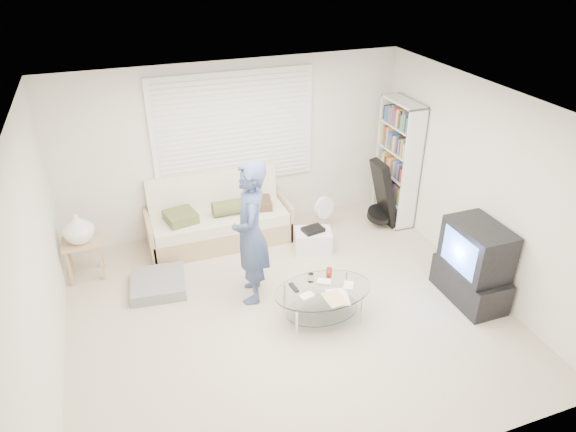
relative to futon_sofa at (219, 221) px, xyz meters
name	(u,v)px	position (x,y,z in m)	size (l,w,h in m)	color
ground	(288,312)	(0.38, -1.87, -0.33)	(5.00, 5.00, 0.00)	#B8A78F
room_shell	(273,172)	(0.38, -1.39, 1.30)	(5.02, 4.52, 2.51)	silver
window_blinds	(234,129)	(0.38, 0.33, 1.22)	(2.32, 0.08, 1.62)	silver
futon_sofa	(219,221)	(0.00, 0.00, 0.00)	(2.03, 0.82, 0.99)	tan
grey_floor_pillow	(158,284)	(-1.01, -0.88, -0.25)	(0.67, 0.67, 0.15)	slate
side_table	(79,230)	(-1.84, -0.29, 0.38)	(0.48, 0.38, 0.94)	tan
bookshelf	(397,163)	(2.70, -0.28, 0.62)	(0.30, 0.80, 1.89)	white
guitar_case	(383,198)	(2.42, -0.44, 0.15)	(0.43, 0.40, 1.06)	black
floor_fan	(324,211)	(1.54, -0.25, 0.01)	(0.36, 0.23, 0.57)	white
storage_bin	(313,240)	(1.18, -0.71, -0.16)	(0.59, 0.48, 0.36)	white
tv_unit	(474,264)	(2.58, -2.36, 0.17)	(0.52, 0.94, 1.02)	black
coffee_table	(323,295)	(0.73, -2.11, 0.02)	(1.16, 0.76, 0.54)	silver
standing_person	(251,234)	(0.09, -1.42, 0.57)	(0.65, 0.43, 1.80)	navy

